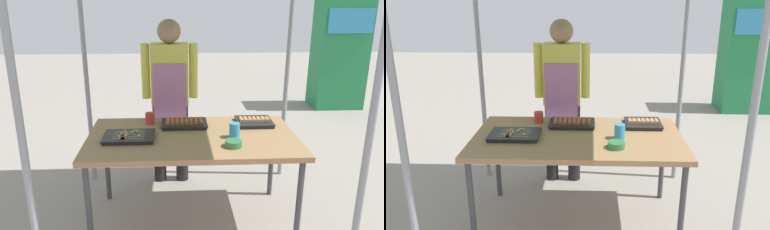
{
  "view_description": "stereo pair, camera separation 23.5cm",
  "coord_description": "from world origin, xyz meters",
  "views": [
    {
      "loc": [
        -0.14,
        -2.72,
        1.8
      ],
      "look_at": [
        0.0,
        0.05,
        0.9
      ],
      "focal_mm": 35.57,
      "sensor_mm": 36.0,
      "label": 1
    },
    {
      "loc": [
        0.09,
        -2.73,
        1.8
      ],
      "look_at": [
        0.0,
        0.05,
        0.9
      ],
      "focal_mm": 35.57,
      "sensor_mm": 36.0,
      "label": 2
    }
  ],
  "objects": [
    {
      "name": "ground_plane",
      "position": [
        0.0,
        0.0,
        0.0
      ],
      "size": [
        18.0,
        18.0,
        0.0
      ],
      "primitive_type": "plane",
      "color": "gray"
    },
    {
      "name": "stall_table",
      "position": [
        0.0,
        0.0,
        0.7
      ],
      "size": [
        1.6,
        0.9,
        0.75
      ],
      "color": "#9E724C",
      "rests_on": "ground"
    },
    {
      "name": "tray_grilled_sausages",
      "position": [
        -0.05,
        0.23,
        0.77
      ],
      "size": [
        0.37,
        0.25,
        0.06
      ],
      "color": "black",
      "rests_on": "stall_table"
    },
    {
      "name": "tray_meat_skewers",
      "position": [
        -0.48,
        -0.04,
        0.77
      ],
      "size": [
        0.38,
        0.27,
        0.04
      ],
      "color": "black",
      "rests_on": "stall_table"
    },
    {
      "name": "tray_pork_links",
      "position": [
        0.53,
        0.25,
        0.77
      ],
      "size": [
        0.29,
        0.28,
        0.05
      ],
      "color": "black",
      "rests_on": "stall_table"
    },
    {
      "name": "condiment_bowl",
      "position": [
        0.28,
        -0.23,
        0.77
      ],
      "size": [
        0.12,
        0.12,
        0.05
      ],
      "primitive_type": "cylinder",
      "color": "#33723F",
      "rests_on": "stall_table"
    },
    {
      "name": "drink_cup_near_edge",
      "position": [
        -0.34,
        0.3,
        0.8
      ],
      "size": [
        0.08,
        0.08,
        0.09
      ],
      "primitive_type": "cylinder",
      "color": "red",
      "rests_on": "stall_table"
    },
    {
      "name": "drink_cup_by_wok",
      "position": [
        0.32,
        -0.05,
        0.81
      ],
      "size": [
        0.08,
        0.08,
        0.11
      ],
      "primitive_type": "cylinder",
      "color": "#338CBF",
      "rests_on": "stall_table"
    },
    {
      "name": "vendor_woman",
      "position": [
        -0.17,
        0.73,
        0.93
      ],
      "size": [
        0.52,
        0.23,
        1.58
      ],
      "rotation": [
        0.0,
        0.0,
        3.14
      ],
      "color": "black",
      "rests_on": "ground"
    },
    {
      "name": "neighbor_stall_left",
      "position": [
        2.51,
        3.19,
        0.88
      ],
      "size": [
        0.77,
        0.57,
        1.74
      ],
      "color": "#237F47",
      "rests_on": "ground"
    }
  ]
}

